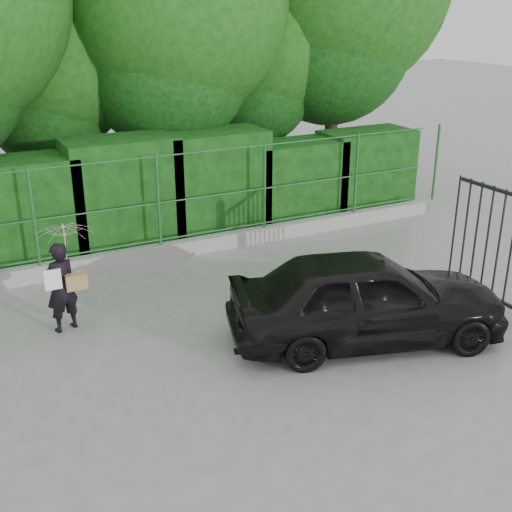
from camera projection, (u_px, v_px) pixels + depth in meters
name	position (u px, v px, depth m)	size (l,w,h in m)	color
ground	(244.00, 372.00, 8.79)	(80.00, 80.00, 0.00)	gray
kerb	(142.00, 255.00, 12.45)	(14.00, 0.25, 0.30)	#9E9E99
fence	(149.00, 202.00, 12.16)	(14.13, 0.06, 1.80)	#215726
hedge	(123.00, 200.00, 12.96)	(14.20, 1.20, 2.26)	black
trees	(133.00, 8.00, 13.98)	(17.10, 6.15, 8.08)	black
woman	(65.00, 261.00, 9.61)	(0.88, 0.88, 1.68)	black
car	(367.00, 297.00, 9.40)	(1.63, 4.06, 1.38)	black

